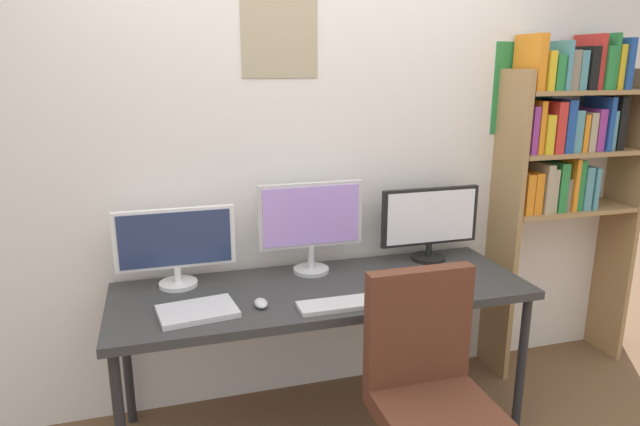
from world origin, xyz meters
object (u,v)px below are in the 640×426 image
desk (323,298)px  bookshelf (565,153)px  office_chair (429,421)px  monitor_center (311,221)px  monitor_right (430,221)px  computer_mouse (261,303)px  monitor_left (176,244)px  keyboard_main (338,305)px  laptop_closed (197,311)px

desk → bookshelf: 1.61m
bookshelf → office_chair: bearing=-144.8°
monitor_center → monitor_right: bearing=0.0°
desk → computer_mouse: computer_mouse is taller
desk → monitor_right: (0.65, 0.21, 0.27)m
office_chair → monitor_right: size_ratio=1.82×
computer_mouse → bookshelf: bearing=11.4°
bookshelf → office_chair: bookshelf is taller
monitor_center → monitor_left: bearing=-180.0°
desk → monitor_left: (-0.65, 0.21, 0.26)m
keyboard_main → computer_mouse: computer_mouse is taller
bookshelf → monitor_left: bearing=-179.5°
bookshelf → keyboard_main: bookshelf is taller
monitor_center → computer_mouse: 0.54m
monitor_center → monitor_right: (0.65, 0.00, -0.05)m
desk → monitor_left: size_ratio=3.53×
bookshelf → office_chair: 1.75m
bookshelf → monitor_center: 1.51m
desk → monitor_right: 0.74m
monitor_right → computer_mouse: (-0.98, -0.35, -0.20)m
office_chair → computer_mouse: office_chair is taller
bookshelf → laptop_closed: 2.17m
computer_mouse → laptop_closed: bearing=179.3°
computer_mouse → laptop_closed: size_ratio=0.30×
monitor_left → computer_mouse: bearing=-46.1°
laptop_closed → monitor_left: bearing=92.8°
office_chair → monitor_right: monitor_right is taller
monitor_right → laptop_closed: monitor_right is taller
bookshelf → keyboard_main: bearing=-162.7°
desk → bookshelf: bookshelf is taller
monitor_left → computer_mouse: monitor_left is taller
monitor_center → computer_mouse: bearing=-132.8°
keyboard_main → computer_mouse: 0.34m
office_chair → monitor_right: 1.10m
monitor_left → monitor_right: bearing=0.0°
office_chair → keyboard_main: office_chair is taller
monitor_left → laptop_closed: (0.06, -0.34, -0.20)m
keyboard_main → computer_mouse: (-0.32, 0.10, 0.01)m
monitor_left → monitor_right: monitor_right is taller
monitor_right → keyboard_main: monitor_right is taller
monitor_center → desk: bearing=-90.0°
monitor_left → keyboard_main: monitor_left is taller
monitor_right → computer_mouse: 1.06m
monitor_center → laptop_closed: size_ratio=1.65×
monitor_center → keyboard_main: bearing=-90.0°
bookshelf → computer_mouse: 1.91m
office_chair → laptop_closed: office_chair is taller
office_chair → monitor_right: (0.41, 0.85, 0.55)m
monitor_center → keyboard_main: monitor_center is taller
monitor_right → monitor_left: bearing=-180.0°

